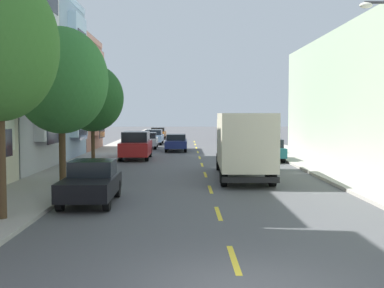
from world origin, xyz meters
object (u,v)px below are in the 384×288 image
object	(u,v)px
delivery_box_truck	(243,141)
parked_wagon_teal	(267,149)
parked_wagon_sky	(154,136)
parked_hatchback_black	(91,182)
moving_navy_sedan	(176,142)
parked_suv_forest	(254,141)
parked_pickup_charcoal	(228,132)
parked_sedan_white	(147,140)
parked_sedan_orange	(158,133)
parked_suv_red	(136,145)
street_tree_second	(61,81)
street_tree_third	(92,98)

from	to	relation	value
delivery_box_truck	parked_wagon_teal	distance (m)	9.47
parked_wagon_sky	parked_hatchback_black	size ratio (longest dim) A/B	1.17
moving_navy_sedan	parked_hatchback_black	bearing A→B (deg)	-96.10
parked_suv_forest	moving_navy_sedan	xyz separation A→B (m)	(-6.25, 2.69, -0.24)
parked_pickup_charcoal	parked_hatchback_black	distance (m)	44.62
parked_hatchback_black	parked_sedan_white	bearing A→B (deg)	90.17
parked_wagon_sky	moving_navy_sedan	distance (m)	9.64
moving_navy_sedan	parked_pickup_charcoal	bearing A→B (deg)	72.38
parked_sedan_orange	parked_wagon_sky	bearing A→B (deg)	-89.29
parked_suv_red	street_tree_second	bearing A→B (deg)	-98.52
moving_navy_sedan	parked_wagon_teal	bearing A→B (deg)	-54.26
parked_sedan_orange	delivery_box_truck	bearing A→B (deg)	-80.63
parked_wagon_teal	parked_sedan_orange	bearing A→B (deg)	107.25
street_tree_second	parked_sedan_white	bearing A→B (deg)	85.39
parked_suv_red	parked_wagon_teal	distance (m)	9.01
parked_hatchback_black	parked_sedan_orange	size ratio (longest dim) A/B	0.89
parked_wagon_sky	parked_wagon_teal	world-z (taller)	same
parked_wagon_teal	parked_pickup_charcoal	bearing A→B (deg)	90.24
parked_suv_red	parked_sedan_white	xyz separation A→B (m)	(-0.02, 10.81, -0.24)
delivery_box_truck	parked_wagon_sky	size ratio (longest dim) A/B	1.75
parked_sedan_white	street_tree_second	bearing A→B (deg)	-94.61
parked_suv_forest	parked_sedan_orange	xyz separation A→B (m)	(-8.85, 22.51, -0.24)
parked_wagon_teal	parked_wagon_sky	bearing A→B (deg)	115.85
street_tree_third	parked_suv_forest	xyz separation A→B (m)	(10.85, 10.50, -3.09)
parked_hatchback_black	moving_navy_sedan	bearing A→B (deg)	83.90
street_tree_second	parked_pickup_charcoal	size ratio (longest dim) A/B	1.28
street_tree_second	parked_wagon_teal	distance (m)	16.41
parked_wagon_sky	parked_suv_red	distance (m)	16.81
parked_sedan_white	moving_navy_sedan	world-z (taller)	same
street_tree_second	street_tree_third	size ratio (longest dim) A/B	1.15
parked_wagon_sky	parked_wagon_teal	xyz separation A→B (m)	(8.73, -18.01, 0.00)
parked_suv_forest	parked_sedan_white	bearing A→B (deg)	146.13
parked_wagon_sky	moving_navy_sedan	bearing A→B (deg)	-75.16
street_tree_second	parked_wagon_teal	xyz separation A→B (m)	(10.86, 11.70, -3.80)
parked_hatchback_black	parked_suv_forest	bearing A→B (deg)	67.82
parked_pickup_charcoal	parked_suv_red	bearing A→B (deg)	-108.17
parked_sedan_white	parked_sedan_orange	bearing A→B (deg)	89.69
parked_pickup_charcoal	parked_hatchback_black	world-z (taller)	parked_pickup_charcoal
parked_hatchback_black	parked_sedan_orange	xyz separation A→B (m)	(0.01, 44.24, -0.01)
street_tree_second	moving_navy_sedan	distance (m)	21.26
parked_sedan_orange	street_tree_second	bearing A→B (deg)	-92.85
parked_suv_forest	parked_hatchback_black	world-z (taller)	parked_suv_forest
parked_wagon_teal	parked_sedan_orange	size ratio (longest dim) A/B	1.04
street_tree_third	parked_suv_forest	bearing A→B (deg)	44.06
parked_wagon_teal	parked_suv_forest	xyz separation A→B (m)	(-0.01, 6.01, 0.18)
street_tree_third	moving_navy_sedan	size ratio (longest dim) A/B	1.31
parked_sedan_white	street_tree_third	bearing A→B (deg)	-96.61
street_tree_third	parked_wagon_teal	distance (m)	12.20
delivery_box_truck	parked_pickup_charcoal	size ratio (longest dim) A/B	1.55
parked_suv_red	parked_hatchback_black	xyz separation A→B (m)	(0.06, -16.92, -0.23)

